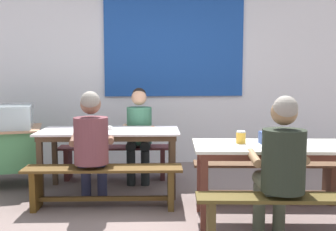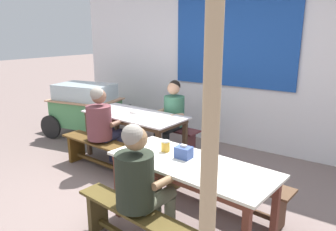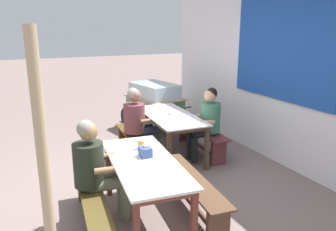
{
  "view_description": "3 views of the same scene",
  "coord_description": "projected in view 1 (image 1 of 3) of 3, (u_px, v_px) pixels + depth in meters",
  "views": [
    {
      "loc": [
        -0.49,
        -3.63,
        1.39
      ],
      "look_at": [
        -0.18,
        0.37,
        0.98
      ],
      "focal_mm": 41.72,
      "sensor_mm": 36.0,
      "label": 1
    },
    {
      "loc": [
        2.32,
        -2.6,
        1.98
      ],
      "look_at": [
        -0.12,
        0.88,
        0.85
      ],
      "focal_mm": 34.08,
      "sensor_mm": 36.0,
      "label": 2
    },
    {
      "loc": [
        4.18,
        -1.37,
        2.23
      ],
      "look_at": [
        -0.09,
        0.6,
        0.96
      ],
      "focal_mm": 36.32,
      "sensor_mm": 36.0,
      "label": 3
    }
  ],
  "objects": [
    {
      "name": "bench_near_back",
      "position": [
        267.0,
        176.0,
        4.27
      ],
      "size": [
        1.63,
        0.45,
        0.44
      ],
      "color": "#523724",
      "rests_on": "ground_plane"
    },
    {
      "name": "backdrop_wall",
      "position": [
        169.0,
        62.0,
        6.14
      ],
      "size": [
        6.7,
        0.23,
        3.04
      ],
      "color": "white",
      "rests_on": "ground_plane"
    },
    {
      "name": "person_near_front",
      "position": [
        281.0,
        162.0,
        3.13
      ],
      "size": [
        0.47,
        0.6,
        1.24
      ],
      "color": "#606750",
      "rests_on": "ground_plane"
    },
    {
      "name": "tissue_box",
      "position": [
        268.0,
        137.0,
        3.68
      ],
      "size": [
        0.16,
        0.12,
        0.14
      ],
      "color": "#3C549A",
      "rests_on": "dining_table_near"
    },
    {
      "name": "dining_table_far",
      "position": [
        110.0,
        136.0,
        4.62
      ],
      "size": [
        1.67,
        0.83,
        0.75
      ],
      "color": "silver",
      "rests_on": "ground_plane"
    },
    {
      "name": "bench_far_front",
      "position": [
        104.0,
        180.0,
        4.07
      ],
      "size": [
        1.66,
        0.4,
        0.44
      ],
      "color": "#553A19",
      "rests_on": "ground_plane"
    },
    {
      "name": "person_center_facing",
      "position": [
        139.0,
        128.0,
        5.15
      ],
      "size": [
        0.46,
        0.55,
        1.23
      ],
      "color": "black",
      "rests_on": "ground_plane"
    },
    {
      "name": "dining_table_near",
      "position": [
        283.0,
        153.0,
        3.65
      ],
      "size": [
        1.73,
        0.85,
        0.75
      ],
      "color": "silver",
      "rests_on": "ground_plane"
    },
    {
      "name": "bench_near_front",
      "position": [
        302.0,
        213.0,
        3.1
      ],
      "size": [
        1.7,
        0.41,
        0.44
      ],
      "color": "#4F401B",
      "rests_on": "ground_plane"
    },
    {
      "name": "condiment_jar",
      "position": [
        241.0,
        137.0,
        3.71
      ],
      "size": [
        0.09,
        0.09,
        0.12
      ],
      "color": "gold",
      "rests_on": "dining_table_near"
    },
    {
      "name": "person_left_back_turned",
      "position": [
        92.0,
        141.0,
        4.09
      ],
      "size": [
        0.48,
        0.57,
        1.23
      ],
      "color": "#2D304F",
      "rests_on": "ground_plane"
    },
    {
      "name": "soup_bowl",
      "position": [
        106.0,
        128.0,
        4.65
      ],
      "size": [
        0.14,
        0.14,
        0.04
      ],
      "primitive_type": "cylinder",
      "color": "silver",
      "rests_on": "dining_table_far"
    },
    {
      "name": "bench_far_back",
      "position": [
        115.0,
        157.0,
        5.25
      ],
      "size": [
        1.52,
        0.38,
        0.44
      ],
      "color": "brown",
      "rests_on": "ground_plane"
    },
    {
      "name": "ground_plane",
      "position": [
        189.0,
        219.0,
        3.78
      ],
      "size": [
        40.0,
        40.0,
        0.0
      ],
      "primitive_type": "plane",
      "color": "slate"
    }
  ]
}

